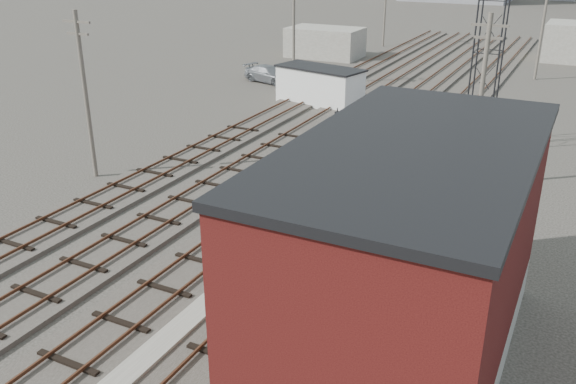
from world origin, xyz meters
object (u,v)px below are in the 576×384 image
Objects in this scene: site_trailer at (320,86)px; car_silver at (303,79)px; car_red at (317,70)px; car_grey at (269,74)px; signal_mast at (281,274)px; switch_stand at (337,118)px.

car_silver is at bearing 141.05° from site_trailer.
car_red reaches higher than car_grey.
car_red is (-15.92, 38.16, -1.73)m from signal_mast.
car_red is at bearing 112.65° from signal_mast.
site_trailer is at bearing -128.12° from car_silver.
car_silver is at bearing -82.56° from car_grey.
car_grey is (-19.03, 34.35, -1.74)m from signal_mast.
site_trailer is at bearing 111.74° from signal_mast.
car_red is (-7.93, 14.07, 0.20)m from switch_stand.
site_trailer is at bearing -110.28° from car_grey.
car_silver is (-3.77, 4.74, -0.77)m from site_trailer.
car_grey is at bearing 157.43° from switch_stand.
car_grey is (-3.65, 0.47, 0.04)m from car_silver.
switch_stand is (-8.00, 24.09, -1.93)m from signal_mast.
signal_mast is 0.94× the size of car_red.
car_red is 4.92m from car_grey.
car_red is at bearing 20.52° from car_silver.
signal_mast is at bearing -142.17° from car_silver.
switch_stand is at bearing 108.36° from signal_mast.
signal_mast is 3.53× the size of switch_stand.
car_red is at bearing 128.07° from site_trailer.
car_grey is (-11.04, 10.26, 0.19)m from switch_stand.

